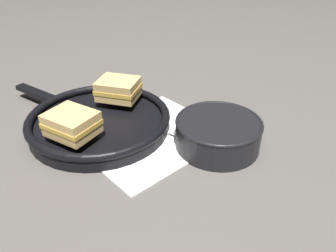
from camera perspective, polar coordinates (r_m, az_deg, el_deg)
The scene contains 7 objects.
ground_plane at distance 0.73m, azimuth -1.52°, elevation -2.05°, with size 4.00×4.00×0.00m, color #56514C.
napkin at distance 0.73m, azimuth -3.09°, elevation -1.64°, with size 0.34×0.30×0.00m.
soup_bowl at distance 0.69m, azimuth 8.71°, elevation -1.01°, with size 0.18×0.18×0.06m.
spoon at distance 0.73m, azimuth 0.41°, elevation -1.12°, with size 0.15×0.10×0.01m.
skillet at distance 0.76m, azimuth -11.97°, elevation 0.83°, with size 0.32×0.44×0.04m.
sandwich_near_left at distance 0.68m, azimuth -16.42°, elevation 0.42°, with size 0.11×0.12×0.05m.
sandwich_near_right at distance 0.81m, azimuth -8.64°, elevation 6.42°, with size 0.12×0.13×0.05m.
Camera 1 is at (-0.31, -0.52, 0.41)m, focal length 35.00 mm.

